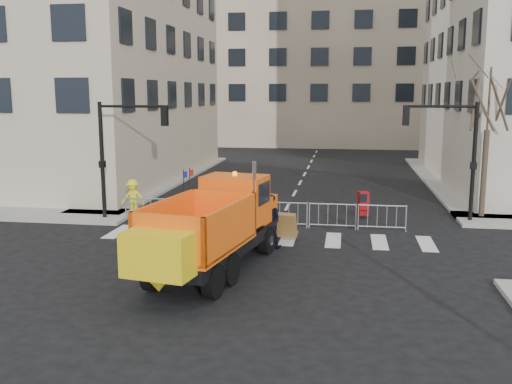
% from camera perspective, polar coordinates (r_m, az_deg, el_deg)
% --- Properties ---
extents(ground, '(120.00, 120.00, 0.00)m').
position_cam_1_polar(ground, '(17.95, -0.80, -8.93)').
color(ground, black).
rests_on(ground, ground).
extents(sidewalk_back, '(64.00, 5.00, 0.15)m').
position_cam_1_polar(sidewalk_back, '(26.04, 2.39, -2.79)').
color(sidewalk_back, gray).
rests_on(sidewalk_back, ground).
extents(building_far, '(30.00, 18.00, 24.00)m').
position_cam_1_polar(building_far, '(69.08, 6.80, 14.99)').
color(building_far, tan).
rests_on(building_far, ground).
extents(traffic_light_left, '(0.18, 0.18, 5.40)m').
position_cam_1_polar(traffic_light_left, '(26.76, -15.13, 2.92)').
color(traffic_light_left, black).
rests_on(traffic_light_left, ground).
extents(traffic_light_right, '(0.18, 0.18, 5.40)m').
position_cam_1_polar(traffic_light_right, '(27.00, 20.93, 2.67)').
color(traffic_light_right, black).
rests_on(traffic_light_right, ground).
extents(crowd_barriers, '(12.60, 0.60, 1.10)m').
position_cam_1_polar(crowd_barriers, '(25.16, 0.46, -2.13)').
color(crowd_barriers, '#9EA0A5').
rests_on(crowd_barriers, ground).
extents(street_tree, '(3.00, 3.00, 7.50)m').
position_cam_1_polar(street_tree, '(28.03, 22.05, 5.00)').
color(street_tree, '#382B21').
rests_on(street_tree, ground).
extents(plow_truck, '(4.08, 9.38, 3.53)m').
position_cam_1_polar(plow_truck, '(18.46, -4.36, -3.36)').
color(plow_truck, black).
rests_on(plow_truck, ground).
extents(cop_a, '(0.63, 0.44, 1.66)m').
position_cam_1_polar(cop_a, '(24.06, -2.61, -2.02)').
color(cop_a, black).
rests_on(cop_a, ground).
extents(cop_b, '(1.06, 0.85, 2.06)m').
position_cam_1_polar(cop_b, '(21.47, 1.25, -2.92)').
color(cop_b, black).
rests_on(cop_b, ground).
extents(cop_c, '(1.03, 1.05, 1.77)m').
position_cam_1_polar(cop_c, '(23.69, -2.57, -2.06)').
color(cop_c, black).
rests_on(cop_c, ground).
extents(worker, '(1.13, 0.67, 1.72)m').
position_cam_1_polar(worker, '(26.84, -12.20, -0.59)').
color(worker, yellow).
rests_on(worker, sidewalk_back).
extents(newspaper_box, '(0.56, 0.52, 1.10)m').
position_cam_1_polar(newspaper_box, '(27.10, 10.67, -1.10)').
color(newspaper_box, maroon).
rests_on(newspaper_box, sidewalk_back).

